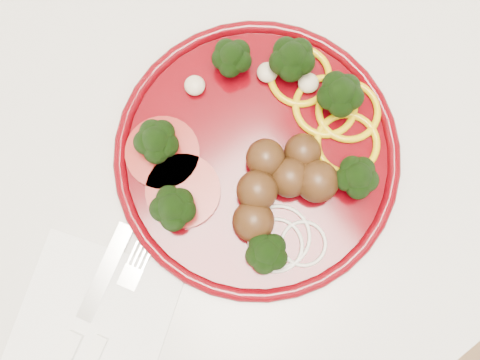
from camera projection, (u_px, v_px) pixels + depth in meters
counter at (230, 214)px, 1.08m from camera, size 2.40×0.60×0.90m
plate at (261, 155)px, 0.62m from camera, size 0.30×0.30×0.06m
napkin at (93, 321)px, 0.60m from camera, size 0.21×0.21×0.00m
knife at (74, 338)px, 0.60m from camera, size 0.18×0.11×0.01m
fork at (96, 352)px, 0.59m from camera, size 0.16×0.10×0.01m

